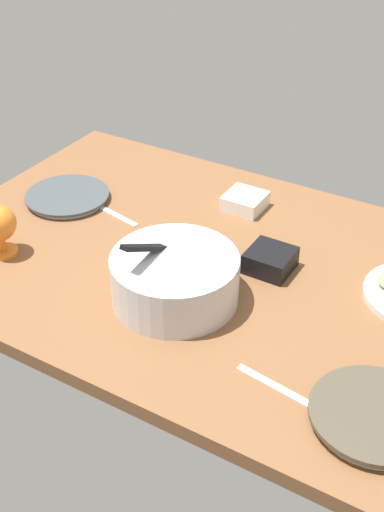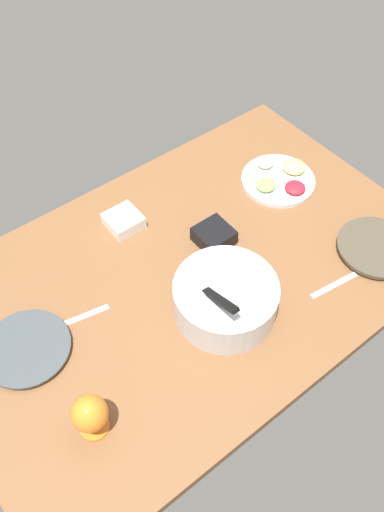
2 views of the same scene
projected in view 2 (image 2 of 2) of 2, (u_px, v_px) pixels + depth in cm
name	position (u px, v px, depth cm)	size (l,w,h in cm)	color
ground_plane	(191.00, 275.00, 172.20)	(160.00, 104.00, 4.00)	brown
dinner_plate_left	(376.00, 248.00, 174.73)	(26.30, 26.30, 2.81)	beige
dinner_plate_right	(27.00, 349.00, 151.95)	(25.76, 25.76, 2.12)	silver
mixing_bowl	(225.00, 298.00, 156.28)	(31.50, 31.50, 19.86)	silver
fruit_platter	(279.00, 178.00, 195.23)	(27.46, 27.46, 5.32)	silver
hurricane_glass_orange	(90.00, 414.00, 131.70)	(9.59, 9.59, 14.70)	orange
square_bowl_black	(214.00, 235.00, 176.04)	(11.55, 11.55, 5.68)	black
square_bowl_white	(124.00, 220.00, 180.98)	(11.40, 11.40, 4.63)	white
fork_by_left_plate	(334.00, 285.00, 166.91)	(18.00, 1.80, 0.60)	silver
fork_by_right_plate	(81.00, 317.00, 159.48)	(18.00, 1.80, 0.60)	silver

